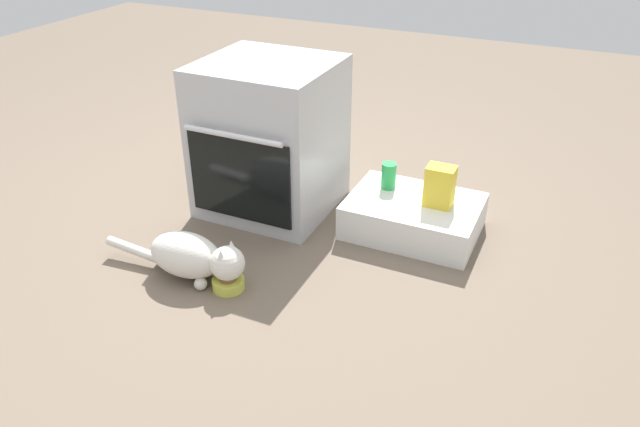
{
  "coord_description": "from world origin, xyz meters",
  "views": [
    {
      "loc": [
        1.2,
        -1.87,
        1.44
      ],
      "look_at": [
        0.34,
        0.01,
        0.25
      ],
      "focal_mm": 34.33,
      "sensor_mm": 36.0,
      "label": 1
    }
  ],
  "objects": [
    {
      "name": "ground",
      "position": [
        0.0,
        0.0,
        0.0
      ],
      "size": [
        8.0,
        8.0,
        0.0
      ],
      "primitive_type": "plane",
      "color": "#6B5B4C"
    },
    {
      "name": "oven",
      "position": [
        -0.09,
        0.39,
        0.35
      ],
      "size": [
        0.58,
        0.59,
        0.7
      ],
      "color": "#B7BABF",
      "rests_on": "ground"
    },
    {
      "name": "pantry_cabinet",
      "position": [
        0.6,
        0.43,
        0.08
      ],
      "size": [
        0.57,
        0.42,
        0.16
      ],
      "primitive_type": "cube",
      "color": "white",
      "rests_on": "ground"
    },
    {
      "name": "food_bowl",
      "position": [
        0.07,
        -0.27,
        0.03
      ],
      "size": [
        0.13,
        0.13,
        0.07
      ],
      "color": "#D1D14C",
      "rests_on": "ground"
    },
    {
      "name": "cat",
      "position": [
        -0.08,
        -0.28,
        0.11
      ],
      "size": [
        0.65,
        0.18,
        0.2
      ],
      "rotation": [
        0.0,
        0.0,
        0.01
      ],
      "color": "silver",
      "rests_on": "ground"
    },
    {
      "name": "snack_bag",
      "position": [
        0.7,
        0.44,
        0.25
      ],
      "size": [
        0.12,
        0.09,
        0.18
      ],
      "primitive_type": "cube",
      "color": "yellow",
      "rests_on": "pantry_cabinet"
    },
    {
      "name": "soda_can",
      "position": [
        0.45,
        0.5,
        0.22
      ],
      "size": [
        0.07,
        0.07,
        0.12
      ],
      "primitive_type": "cylinder",
      "color": "green",
      "rests_on": "pantry_cabinet"
    }
  ]
}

